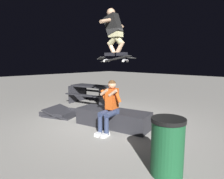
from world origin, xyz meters
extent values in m
plane|color=gray|center=(0.00, 0.00, 0.00)|extent=(40.00, 40.00, 0.00)
cube|color=#28282D|center=(-0.16, 0.01, 0.22)|extent=(2.11, 1.11, 0.45)
cube|color=#2D3856|center=(-0.37, 0.25, 0.51)|extent=(0.32, 0.20, 0.12)
cube|color=#D15119|center=(-0.37, 0.25, 0.82)|extent=(0.27, 0.38, 0.50)
sphere|color=tan|center=(-0.37, 0.25, 1.17)|extent=(0.20, 0.20, 0.20)
sphere|color=#492F19|center=(-0.37, 0.25, 1.19)|extent=(0.19, 0.19, 0.19)
cylinder|color=#D15119|center=(-0.57, 0.27, 0.89)|extent=(0.20, 0.12, 0.29)
cylinder|color=tan|center=(-0.52, 0.38, 0.99)|extent=(0.25, 0.12, 0.19)
cylinder|color=#D15119|center=(-0.18, 0.36, 0.89)|extent=(0.20, 0.12, 0.29)
cylinder|color=tan|center=(-0.29, 0.44, 0.99)|extent=(0.25, 0.12, 0.19)
cylinder|color=#2D3856|center=(-0.50, 0.43, 0.49)|extent=(0.23, 0.42, 0.14)
cylinder|color=#2D3856|center=(-0.54, 0.62, 0.24)|extent=(0.11, 0.11, 0.41)
cube|color=white|center=(-0.56, 0.67, 0.04)|extent=(0.16, 0.28, 0.08)
cylinder|color=#2D3856|center=(-0.32, 0.47, 0.49)|extent=(0.23, 0.42, 0.14)
cylinder|color=#2D3856|center=(-0.37, 0.66, 0.24)|extent=(0.11, 0.11, 0.41)
cube|color=white|center=(-0.38, 0.71, 0.04)|extent=(0.16, 0.28, 0.08)
cube|color=black|center=(-0.41, 0.17, 1.80)|extent=(0.81, 0.31, 0.16)
cube|color=black|center=(0.04, 0.23, 1.82)|extent=(0.14, 0.21, 0.07)
cube|color=black|center=(-0.85, 0.11, 1.82)|extent=(0.15, 0.21, 0.04)
cube|color=#99999E|center=(-0.13, 0.21, 1.77)|extent=(0.09, 0.17, 0.04)
cylinder|color=white|center=(-0.14, 0.30, 1.75)|extent=(0.06, 0.04, 0.05)
cylinder|color=white|center=(-0.12, 0.12, 1.75)|extent=(0.06, 0.04, 0.05)
cube|color=#99999E|center=(-0.68, 0.13, 1.77)|extent=(0.09, 0.17, 0.04)
cylinder|color=white|center=(-0.69, 0.22, 1.75)|extent=(0.06, 0.04, 0.05)
cylinder|color=white|center=(-0.67, 0.04, 1.75)|extent=(0.06, 0.04, 0.05)
cube|color=black|center=(-0.23, 0.19, 1.91)|extent=(0.27, 0.13, 0.08)
cube|color=black|center=(-0.58, 0.14, 1.91)|extent=(0.27, 0.13, 0.08)
cylinder|color=tan|center=(-0.28, 0.18, 2.07)|extent=(0.25, 0.13, 0.31)
cylinder|color=gray|center=(-0.35, 0.18, 2.27)|extent=(0.35, 0.17, 0.33)
cylinder|color=tan|center=(-0.53, 0.15, 2.07)|extent=(0.25, 0.13, 0.31)
cylinder|color=gray|center=(-0.46, 0.16, 2.27)|extent=(0.35, 0.17, 0.33)
cube|color=gray|center=(-0.41, 0.17, 2.37)|extent=(0.32, 0.24, 0.12)
cube|color=black|center=(-0.33, 0.18, 2.61)|extent=(0.48, 0.28, 0.52)
sphere|color=tan|center=(-0.27, 0.19, 2.89)|extent=(0.20, 0.20, 0.20)
cylinder|color=tan|center=(-0.34, 0.40, 2.67)|extent=(0.14, 0.45, 0.19)
cylinder|color=tan|center=(-0.28, -0.04, 2.67)|extent=(0.14, 0.45, 0.19)
cube|color=#28282D|center=(1.76, 0.35, 0.03)|extent=(1.27, 1.25, 0.06)
cube|color=#28282D|center=(1.76, 0.35, 0.08)|extent=(1.23, 1.24, 0.32)
cube|color=#28282D|center=(1.76, 0.79, 0.08)|extent=(0.83, 0.38, 0.15)
cube|color=#28282D|center=(1.76, -0.09, 0.08)|extent=(0.83, 0.38, 0.15)
cube|color=#28282D|center=(2.48, -1.48, 0.72)|extent=(1.81, 1.05, 0.06)
cube|color=#28282D|center=(2.36, -0.94, 0.42)|extent=(1.71, 0.60, 0.04)
cube|color=#28282D|center=(2.60, -2.01, 0.42)|extent=(1.71, 0.60, 0.04)
cube|color=#28282D|center=(3.23, -1.31, 0.36)|extent=(0.29, 1.09, 0.72)
cube|color=#28282D|center=(1.73, -1.64, 0.36)|extent=(0.29, 1.09, 0.72)
cylinder|color=#19512D|center=(-2.34, 1.06, 0.42)|extent=(0.50, 0.50, 0.84)
cylinder|color=black|center=(-2.34, 1.06, 0.87)|extent=(0.52, 0.52, 0.06)
camera|label=1|loc=(-3.74, 3.70, 1.75)|focal=31.76mm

